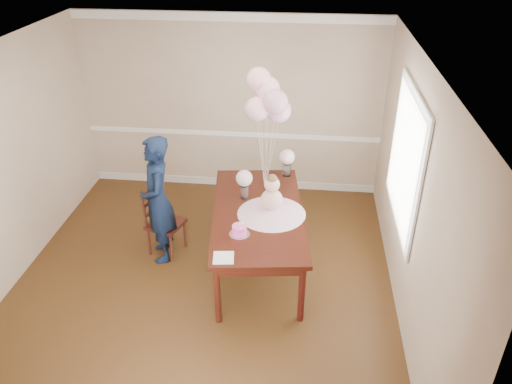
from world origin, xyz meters
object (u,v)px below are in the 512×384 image
dining_chair_seat (166,224)px  woman (158,200)px  birthday_cake (239,230)px  dining_table_top (258,213)px

dining_chair_seat → woman: size_ratio=0.24×
birthday_cake → dining_chair_seat: birthday_cake is taller
dining_table_top → dining_chair_seat: 1.27m
dining_table_top → dining_chair_seat: (-1.20, 0.18, -0.35)m
dining_table_top → birthday_cake: bearing=-114.0°
dining_chair_seat → woman: (-0.03, -0.10, 0.41)m
dining_table_top → woman: 1.24m
birthday_cake → woman: woman is taller
dining_table_top → woman: woman is taller
dining_chair_seat → woman: bearing=-90.4°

